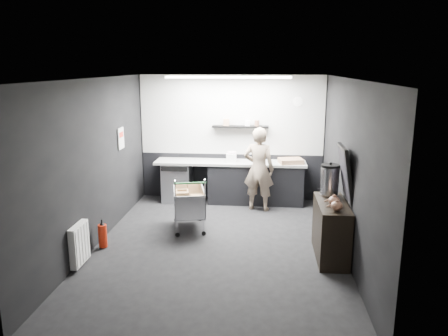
{
  "coord_description": "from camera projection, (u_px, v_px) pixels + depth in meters",
  "views": [
    {
      "loc": [
        0.72,
        -6.61,
        2.89
      ],
      "look_at": [
        0.06,
        0.4,
        1.23
      ],
      "focal_mm": 35.0,
      "sensor_mm": 36.0,
      "label": 1
    }
  ],
  "objects": [
    {
      "name": "ceiling_strip",
      "position": [
        228.0,
        77.0,
        8.32
      ],
      "size": [
        2.4,
        0.2,
        0.04
      ],
      "primitive_type": "cube",
      "color": "white",
      "rests_on": "ceiling"
    },
    {
      "name": "ceiling",
      "position": [
        217.0,
        78.0,
        6.52
      ],
      "size": [
        5.5,
        5.5,
        0.0
      ],
      "primitive_type": "plane",
      "rotation": [
        3.14,
        0.0,
        0.0
      ],
      "color": "white",
      "rests_on": "wall_back"
    },
    {
      "name": "sideboard",
      "position": [
        332.0,
        222.0,
        6.68
      ],
      "size": [
        0.5,
        1.16,
        1.74
      ],
      "color": "black",
      "rests_on": "floor"
    },
    {
      "name": "wall_back",
      "position": [
        231.0,
        138.0,
        9.49
      ],
      "size": [
        5.5,
        0.0,
        5.5
      ],
      "primitive_type": "plane",
      "rotation": [
        1.57,
        0.0,
        0.0
      ],
      "color": "black",
      "rests_on": "floor"
    },
    {
      "name": "cardboard_box",
      "position": [
        291.0,
        161.0,
        9.1
      ],
      "size": [
        0.55,
        0.46,
        0.1
      ],
      "primitive_type": "cube",
      "rotation": [
        0.0,
        0.0,
        0.22
      ],
      "color": "#AA7E5A",
      "rests_on": "prep_counter"
    },
    {
      "name": "floating_shelf",
      "position": [
        240.0,
        127.0,
        9.29
      ],
      "size": [
        1.2,
        0.22,
        0.04
      ],
      "primitive_type": "cube",
      "color": "black",
      "rests_on": "wall_back"
    },
    {
      "name": "kitchen_wall_panel",
      "position": [
        231.0,
        115.0,
        9.36
      ],
      "size": [
        3.95,
        0.02,
        1.7
      ],
      "primitive_type": "cube",
      "color": "beige",
      "rests_on": "wall_back"
    },
    {
      "name": "fire_extinguisher",
      "position": [
        103.0,
        235.0,
        7.04
      ],
      "size": [
        0.14,
        0.14,
        0.46
      ],
      "color": "#AC200B",
      "rests_on": "floor"
    },
    {
      "name": "poster",
      "position": [
        121.0,
        138.0,
        8.22
      ],
      "size": [
        0.02,
        0.3,
        0.4
      ],
      "primitive_type": "cube",
      "color": "silver",
      "rests_on": "wall_left"
    },
    {
      "name": "person",
      "position": [
        259.0,
        169.0,
        8.8
      ],
      "size": [
        0.69,
        0.52,
        1.7
      ],
      "primitive_type": "imported",
      "rotation": [
        0.0,
        0.0,
        2.94
      ],
      "color": "beige",
      "rests_on": "floor"
    },
    {
      "name": "wall_left",
      "position": [
        94.0,
        164.0,
        7.01
      ],
      "size": [
        0.0,
        5.5,
        5.5
      ],
      "primitive_type": "plane",
      "rotation": [
        1.57,
        0.0,
        1.57
      ],
      "color": "black",
      "rests_on": "floor"
    },
    {
      "name": "wall_clock",
      "position": [
        298.0,
        102.0,
        9.15
      ],
      "size": [
        0.2,
        0.03,
        0.2
      ],
      "primitive_type": "cylinder",
      "rotation": [
        1.57,
        0.0,
        0.0
      ],
      "color": "white",
      "rests_on": "wall_back"
    },
    {
      "name": "white_container",
      "position": [
        231.0,
        158.0,
        9.21
      ],
      "size": [
        0.21,
        0.17,
        0.18
      ],
      "primitive_type": "cube",
      "rotation": [
        0.0,
        0.0,
        0.06
      ],
      "color": "white",
      "rests_on": "prep_counter"
    },
    {
      "name": "pink_tub",
      "position": [
        232.0,
        157.0,
        9.25
      ],
      "size": [
        0.21,
        0.21,
        0.21
      ],
      "primitive_type": "cylinder",
      "color": "silver",
      "rests_on": "prep_counter"
    },
    {
      "name": "dado_panel",
      "position": [
        231.0,
        176.0,
        9.67
      ],
      "size": [
        3.95,
        0.02,
        1.0
      ],
      "primitive_type": "cube",
      "color": "black",
      "rests_on": "wall_back"
    },
    {
      "name": "prep_counter",
      "position": [
        236.0,
        182.0,
        9.37
      ],
      "size": [
        3.2,
        0.61,
        0.9
      ],
      "color": "black",
      "rests_on": "floor"
    },
    {
      "name": "wall_front",
      "position": [
        187.0,
        231.0,
        4.16
      ],
      "size": [
        5.5,
        0.0,
        5.5
      ],
      "primitive_type": "plane",
      "rotation": [
        -1.57,
        0.0,
        0.0
      ],
      "color": "black",
      "rests_on": "floor"
    },
    {
      "name": "shopping_cart",
      "position": [
        189.0,
        204.0,
        7.84
      ],
      "size": [
        0.72,
        1.02,
        0.99
      ],
      "color": "silver",
      "rests_on": "floor"
    },
    {
      "name": "floor",
      "position": [
        218.0,
        247.0,
        7.14
      ],
      "size": [
        5.5,
        5.5,
        0.0
      ],
      "primitive_type": "plane",
      "color": "black",
      "rests_on": "ground"
    },
    {
      "name": "poster_red_band",
      "position": [
        121.0,
        135.0,
        8.21
      ],
      "size": [
        0.02,
        0.22,
        0.1
      ],
      "primitive_type": "cube",
      "color": "red",
      "rests_on": "poster"
    },
    {
      "name": "radiator",
      "position": [
        79.0,
        244.0,
        6.36
      ],
      "size": [
        0.1,
        0.5,
        0.6
      ],
      "primitive_type": "cube",
      "color": "white",
      "rests_on": "wall_left"
    },
    {
      "name": "wall_right",
      "position": [
        348.0,
        169.0,
        6.65
      ],
      "size": [
        0.0,
        5.5,
        5.5
      ],
      "primitive_type": "plane",
      "rotation": [
        1.57,
        0.0,
        -1.57
      ],
      "color": "black",
      "rests_on": "floor"
    }
  ]
}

